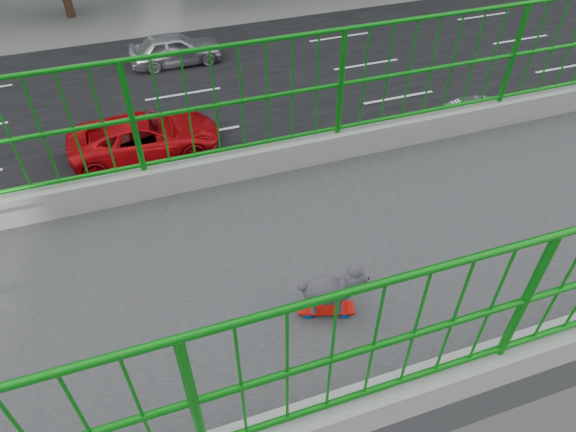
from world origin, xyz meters
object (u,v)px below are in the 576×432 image
(skateboard, at_px, (326,309))
(car_2, at_px, (145,136))
(car_0, at_px, (195,271))
(car_1, at_px, (463,131))
(poodle, at_px, (331,288))
(car_4, at_px, (175,49))

(skateboard, relative_size, car_2, 0.09)
(car_0, bearing_deg, car_1, 108.22)
(car_0, distance_m, car_2, 6.41)
(poodle, height_order, car_2, poodle)
(poodle, height_order, car_1, poodle)
(car_0, distance_m, car_1, 10.23)
(car_2, xyz_separation_m, car_4, (-6.40, 2.09, -0.02))
(skateboard, height_order, poodle, poodle)
(skateboard, distance_m, poodle, 0.25)
(car_0, xyz_separation_m, car_2, (-6.40, -0.41, 0.01))
(skateboard, relative_size, car_1, 0.10)
(skateboard, bearing_deg, poodle, 90.00)
(poodle, relative_size, car_1, 0.11)
(car_0, height_order, car_1, car_1)
(skateboard, relative_size, car_4, 0.12)
(poodle, bearing_deg, car_4, -165.13)
(car_0, distance_m, car_4, 12.91)
(car_1, bearing_deg, skateboard, -43.35)
(car_0, bearing_deg, skateboard, 4.79)
(car_0, bearing_deg, poodle, 5.02)
(poodle, bearing_deg, car_1, 154.90)
(poodle, relative_size, car_2, 0.10)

